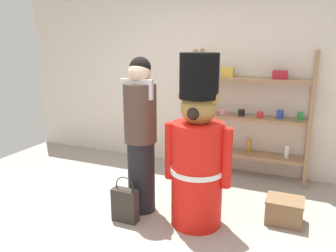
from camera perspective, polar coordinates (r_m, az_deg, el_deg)
The scene contains 7 objects.
ground_plane at distance 3.36m, azimuth -3.21°, elevation -18.84°, with size 6.40×6.40×0.00m, color #9E9389.
back_wall at distance 4.92m, azimuth 8.05°, elevation 7.85°, with size 6.40×0.12×2.60m, color silver.
merchandise_shelf at distance 4.66m, azimuth 13.79°, elevation 1.81°, with size 1.54×0.35×1.73m.
teddy_bear_guard at distance 3.34m, azimuth 5.01°, elevation -4.66°, with size 0.69×0.53×1.73m.
person_shopper at distance 3.57m, azimuth -4.67°, elevation -1.26°, with size 0.36×0.34×1.68m.
shopping_bag at distance 3.61m, azimuth -7.29°, elevation -13.05°, with size 0.27×0.12×0.49m.
display_crate at distance 3.78m, azimuth 19.11°, elevation -13.38°, with size 0.37×0.30×0.26m.
Camera 1 is at (1.26, -2.52, 1.83)m, focal length 35.97 mm.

